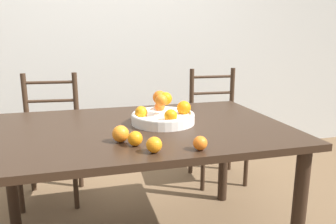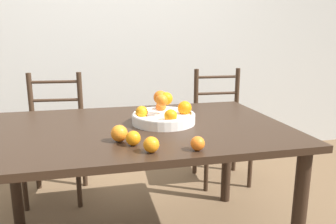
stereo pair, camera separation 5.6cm
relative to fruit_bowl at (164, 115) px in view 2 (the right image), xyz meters
name	(u,v)px [view 2 (the right image)]	position (x,y,z in m)	size (l,w,h in m)	color
wall_back	(112,30)	(-0.17, 1.55, 0.49)	(8.00, 0.06, 2.60)	beige
dining_table	(136,142)	(-0.17, -0.03, -0.14)	(1.64, 1.05, 0.76)	black
fruit_bowl	(164,115)	(0.00, 0.00, 0.00)	(0.36, 0.36, 0.18)	white
orange_loose_0	(119,133)	(-0.27, -0.27, -0.01)	(0.08, 0.08, 0.08)	orange
orange_loose_1	(133,138)	(-0.22, -0.34, -0.01)	(0.07, 0.07, 0.07)	orange
orange_loose_2	(151,145)	(-0.16, -0.45, -0.01)	(0.07, 0.07, 0.07)	orange
orange_loose_3	(198,143)	(0.04, -0.47, -0.02)	(0.06, 0.06, 0.06)	orange
chair_left	(55,140)	(-0.68, 0.81, -0.35)	(0.46, 0.44, 0.96)	#382619
chair_right	(221,129)	(0.69, 0.81, -0.35)	(0.44, 0.42, 0.96)	#382619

